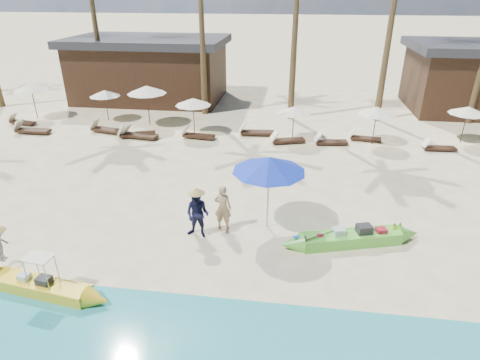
# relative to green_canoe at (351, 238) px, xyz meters

# --- Properties ---
(ground) EXTENTS (240.00, 240.00, 0.00)m
(ground) POSITION_rel_green_canoe_xyz_m (-4.39, -0.52, -0.22)
(ground) COLOR #FAEDB9
(ground) RESTS_ON ground
(green_canoe) EXTENTS (5.02, 1.77, 0.65)m
(green_canoe) POSITION_rel_green_canoe_xyz_m (0.00, 0.00, 0.00)
(green_canoe) COLOR #61CE3E
(green_canoe) RESTS_ON ground
(yellow_canoe) EXTENTS (4.61, 1.00, 1.20)m
(yellow_canoe) POSITION_rel_green_canoe_xyz_m (-8.48, -3.45, -0.02)
(yellow_canoe) COLOR yellow
(yellow_canoe) RESTS_ON ground
(tourist) EXTENTS (0.63, 0.45, 1.62)m
(tourist) POSITION_rel_green_canoe_xyz_m (-4.18, 0.35, 0.59)
(tourist) COLOR tan
(tourist) RESTS_ON ground
(vendor_green) EXTENTS (0.91, 0.76, 1.65)m
(vendor_green) POSITION_rel_green_canoe_xyz_m (-4.91, -0.22, 0.61)
(vendor_green) COLOR #131535
(vendor_green) RESTS_ON ground
(vendor_yellow) EXTENTS (0.49, 0.73, 1.05)m
(vendor_yellow) POSITION_rel_green_canoe_xyz_m (-10.22, -2.49, 0.49)
(vendor_yellow) COLOR gray
(vendor_yellow) RESTS_ON ground
(blue_umbrella) EXTENTS (2.39, 2.39, 2.58)m
(blue_umbrella) POSITION_rel_green_canoe_xyz_m (-2.72, 0.65, 2.11)
(blue_umbrella) COLOR #99999E
(blue_umbrella) RESTS_ON ground
(resort_parasol_2) EXTENTS (2.11, 2.11, 2.17)m
(resort_parasol_2) POSITION_rel_green_canoe_xyz_m (-17.95, 11.33, 1.74)
(resort_parasol_2) COLOR #342215
(resort_parasol_2) RESTS_ON ground
(lounger_2_left) EXTENTS (1.71, 0.76, 0.56)m
(lounger_2_left) POSITION_rel_green_canoe_xyz_m (-18.14, 9.98, -0.03)
(lounger_2_left) COLOR #342215
(lounger_2_left) RESTS_ON ground
(resort_parasol_3) EXTENTS (1.81, 1.81, 1.86)m
(resort_parasol_3) POSITION_rel_green_canoe_xyz_m (-13.32, 11.47, 1.46)
(resort_parasol_3) COLOR #342215
(resort_parasol_3) RESTS_ON ground
(lounger_3_left) EXTENTS (2.00, 0.63, 0.68)m
(lounger_3_left) POSITION_rel_green_canoe_xyz_m (-16.59, 8.56, 0.01)
(lounger_3_left) COLOR #342215
(lounger_3_left) RESTS_ON ground
(lounger_3_right) EXTENTS (2.01, 0.98, 0.65)m
(lounger_3_right) POSITION_rel_green_canoe_xyz_m (-12.51, 9.28, -0.00)
(lounger_3_right) COLOR #342215
(lounger_3_right) RESTS_ON ground
(resort_parasol_4) EXTENTS (2.26, 2.26, 2.33)m
(resort_parasol_4) POSITION_rel_green_canoe_xyz_m (-10.49, 10.96, 1.88)
(resort_parasol_4) COLOR #342215
(resort_parasol_4) RESTS_ON ground
(lounger_4_left) EXTENTS (2.01, 0.85, 0.66)m
(lounger_4_left) POSITION_rel_green_canoe_xyz_m (-10.31, 8.60, 0.00)
(lounger_4_left) COLOR #342215
(lounger_4_left) RESTS_ON ground
(lounger_4_right) EXTENTS (2.09, 1.19, 0.68)m
(lounger_4_right) POSITION_rel_green_canoe_xyz_m (-10.56, 8.74, 0.01)
(lounger_4_right) COLOR #342215
(lounger_4_right) RESTS_ON ground
(resort_parasol_5) EXTENTS (1.96, 1.96, 2.02)m
(resort_parasol_5) POSITION_rel_green_canoe_xyz_m (-7.47, 9.74, 1.60)
(resort_parasol_5) COLOR #342215
(resort_parasol_5) RESTS_ON ground
(lounger_5_left) EXTENTS (1.86, 0.79, 0.61)m
(lounger_5_left) POSITION_rel_green_canoe_xyz_m (-7.18, 9.03, -0.02)
(lounger_5_left) COLOR #342215
(lounger_5_left) RESTS_ON ground
(resort_parasol_6) EXTENTS (1.80, 1.80, 1.86)m
(resort_parasol_6) POSITION_rel_green_canoe_xyz_m (-2.03, 9.40, 1.45)
(resort_parasol_6) COLOR #342215
(resort_parasol_6) RESTS_ON ground
(lounger_6_left) EXTENTS (2.00, 0.74, 0.67)m
(lounger_6_left) POSITION_rel_green_canoe_xyz_m (-4.10, 9.96, 0.00)
(lounger_6_left) COLOR #342215
(lounger_6_left) RESTS_ON ground
(lounger_6_right) EXTENTS (1.91, 1.06, 0.62)m
(lounger_6_right) POSITION_rel_green_canoe_xyz_m (-2.37, 8.93, -0.01)
(lounger_6_right) COLOR #342215
(lounger_6_right) RESTS_ON ground
(resort_parasol_7) EXTENTS (1.91, 1.91, 1.97)m
(resort_parasol_7) POSITION_rel_green_canoe_xyz_m (2.13, 9.47, 1.55)
(resort_parasol_7) COLOR #342215
(resort_parasol_7) RESTS_ON ground
(lounger_7_left) EXTENTS (1.80, 0.77, 0.59)m
(lounger_7_left) POSITION_rel_green_canoe_xyz_m (-0.13, 9.02, -0.02)
(lounger_7_left) COLOR #342215
(lounger_7_left) RESTS_ON ground
(lounger_7_right) EXTENTS (1.71, 0.74, 0.56)m
(lounger_7_right) POSITION_rel_green_canoe_xyz_m (1.72, 9.89, -0.03)
(lounger_7_right) COLOR #342215
(lounger_7_right) RESTS_ON ground
(resort_parasol_8) EXTENTS (1.88, 1.88, 1.93)m
(resort_parasol_8) POSITION_rel_green_canoe_xyz_m (6.78, 10.29, 1.52)
(resort_parasol_8) COLOR #342215
(resort_parasol_8) RESTS_ON ground
(lounger_8_left) EXTENTS (1.67, 0.60, 0.56)m
(lounger_8_left) POSITION_rel_green_canoe_xyz_m (5.20, 8.92, -0.03)
(lounger_8_left) COLOR #342215
(lounger_8_left) RESTS_ON ground
(pavilion_west) EXTENTS (10.80, 6.60, 4.30)m
(pavilion_west) POSITION_rel_green_canoe_xyz_m (-12.39, 16.98, 1.97)
(pavilion_west) COLOR #342215
(pavilion_west) RESTS_ON ground
(pavilion_east) EXTENTS (8.80, 6.60, 4.30)m
(pavilion_east) POSITION_rel_green_canoe_xyz_m (9.61, 16.98, 1.98)
(pavilion_east) COLOR #342215
(pavilion_east) RESTS_ON ground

